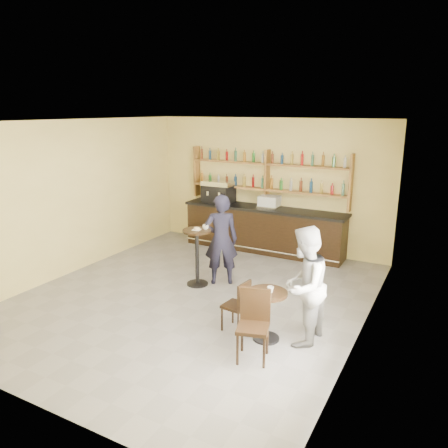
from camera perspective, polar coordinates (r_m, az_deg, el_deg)
The scene contains 23 objects.
floor at distance 8.28m, azimuth -3.90°, elevation -9.49°, with size 7.00×7.00×0.00m, color gray.
ceiling at distance 7.55m, azimuth -4.34°, elevation 13.24°, with size 7.00×7.00×0.00m, color white.
wall_back at distance 10.81m, azimuth 5.89°, elevation 5.16°, with size 7.00×7.00×0.00m, color #FAE68E.
wall_front at distance 5.28m, azimuth -24.99°, elevation -6.61°, with size 7.00×7.00×0.00m, color #FAE68E.
wall_left at distance 9.67m, azimuth -19.33°, elevation 3.24°, with size 7.00×7.00×0.00m, color #FAE68E.
wall_right at distance 6.69m, azimuth 18.16°, elevation -1.57°, with size 7.00×7.00×0.00m, color #FAE68E.
window_pane at distance 5.54m, azimuth 15.86°, elevation -3.69°, with size 2.00×2.00×0.00m, color white.
window_frame at distance 5.54m, azimuth 15.80°, elevation -3.68°, with size 0.04×1.70×2.10m, color black, non-canonical shape.
shelf_unit at distance 10.66m, azimuth 5.65°, elevation 6.17°, with size 4.00×0.26×1.40m, color brown, non-canonical shape.
liquor_bottles at distance 10.64m, azimuth 5.67°, elevation 7.07°, with size 3.68×0.10×1.00m, color #8C5919, non-canonical shape.
bar_counter at distance 10.71m, azimuth 5.17°, elevation -0.68°, with size 4.05×0.79×1.10m, color black, non-canonical shape.
espresso_machine at distance 11.07m, azimuth -0.73°, elevation 4.24°, with size 0.76×0.49×0.55m, color black, non-canonical shape.
pastry_case at distance 10.50m, azimuth 5.94°, elevation 2.88°, with size 0.49×0.39×0.29m, color silver, non-canonical shape.
pedestal_table at distance 8.62m, azimuth -3.54°, elevation -4.39°, with size 0.55×0.55×1.14m, color black, non-canonical shape.
napkin at distance 8.45m, azimuth -3.60°, elevation -0.74°, with size 0.16×0.16×0.00m, color white.
donut at distance 8.43m, azimuth -3.58°, elevation -0.61°, with size 0.12×0.12×0.04m, color #E9B155.
cup_pedestal at distance 8.45m, azimuth -2.44°, elevation -0.41°, with size 0.12×0.12×0.09m, color white.
man_main at distance 8.59m, azimuth -0.39°, elevation -2.05°, with size 0.66×0.43×1.82m, color black.
cafe_table at distance 6.74m, azimuth 5.58°, elevation -11.83°, with size 0.61×0.61×0.78m, color black, non-canonical shape.
cup_cafe at distance 6.54m, azimuth 6.08°, elevation -8.51°, with size 0.10×0.10×0.09m, color white.
chair_west at distance 6.97m, azimuth 1.51°, elevation -10.55°, with size 0.36×0.36×0.83m, color black, non-canonical shape.
chair_south at distance 6.18m, azimuth 3.81°, elevation -13.28°, with size 0.43×0.43×0.99m, color black, non-canonical shape.
patron_second at distance 6.54m, azimuth 10.37°, elevation -7.97°, with size 0.87×0.68×1.79m, color gray.
Camera 1 is at (4.06, -6.36, 3.41)m, focal length 35.00 mm.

